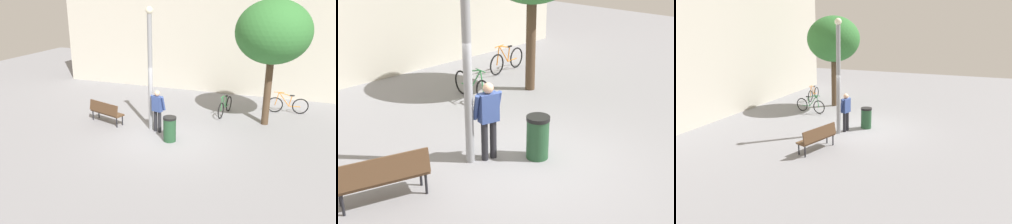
# 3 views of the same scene
# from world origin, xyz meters

# --- Properties ---
(ground_plane) EXTENTS (36.00, 36.00, 0.00)m
(ground_plane) POSITION_xyz_m (0.00, 0.00, 0.00)
(ground_plane) COLOR gray
(building_facade) EXTENTS (17.74, 2.00, 7.15)m
(building_facade) POSITION_xyz_m (0.00, 8.04, 3.58)
(building_facade) COLOR beige
(building_facade) RESTS_ON ground_plane
(lamppost) EXTENTS (0.28, 0.28, 4.72)m
(lamppost) POSITION_xyz_m (-0.94, 0.89, 2.55)
(lamppost) COLOR gray
(lamppost) RESTS_ON ground_plane
(person_by_lamppost) EXTENTS (0.63, 0.39, 1.67)m
(person_by_lamppost) POSITION_xyz_m (-0.58, 0.71, 0.97)
(person_by_lamppost) COLOR #232328
(person_by_lamppost) RESTS_ON ground_plane
(park_bench) EXTENTS (1.67, 0.94, 0.92)m
(park_bench) POSITION_xyz_m (-2.96, 0.84, 0.55)
(park_bench) COLOR #513823
(park_bench) RESTS_ON ground_plane
(plaza_tree) EXTENTS (2.90, 2.90, 4.99)m
(plaza_tree) POSITION_xyz_m (3.29, 3.01, 3.73)
(plaza_tree) COLOR #4D3A28
(plaza_tree) RESTS_ON ground_plane
(bicycle_green) EXTENTS (0.29, 1.80, 0.97)m
(bicycle_green) POSITION_xyz_m (1.50, 3.58, 0.38)
(bicycle_green) COLOR black
(bicycle_green) RESTS_ON ground_plane
(bicycle_orange) EXTENTS (1.80, 0.29, 0.97)m
(bicycle_orange) POSITION_xyz_m (4.10, 4.79, 0.38)
(bicycle_orange) COLOR black
(bicycle_orange) RESTS_ON ground_plane
(trash_bin) EXTENTS (0.49, 0.49, 0.93)m
(trash_bin) POSITION_xyz_m (0.16, 0.03, 0.47)
(trash_bin) COLOR #234C2D
(trash_bin) RESTS_ON ground_plane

